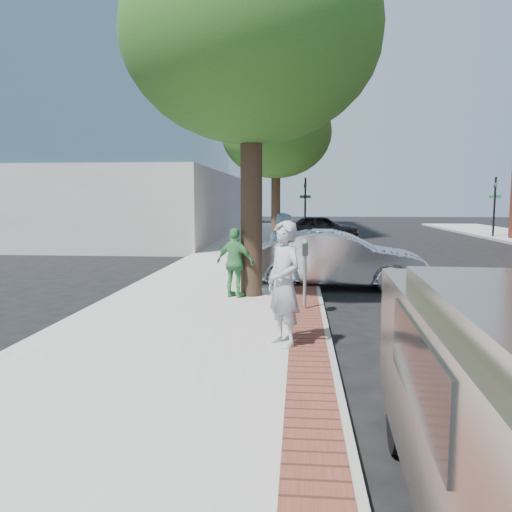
# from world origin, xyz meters

# --- Properties ---
(ground) EXTENTS (120.00, 120.00, 0.00)m
(ground) POSITION_xyz_m (0.00, 0.00, 0.00)
(ground) COLOR black
(ground) RESTS_ON ground
(sidewalk) EXTENTS (5.00, 60.00, 0.15)m
(sidewalk) POSITION_xyz_m (-1.50, 8.00, 0.07)
(sidewalk) COLOR #9E9991
(sidewalk) RESTS_ON ground
(brick_strip) EXTENTS (0.60, 60.00, 0.01)m
(brick_strip) POSITION_xyz_m (0.70, 8.00, 0.15)
(brick_strip) COLOR brown
(brick_strip) RESTS_ON sidewalk
(curb) EXTENTS (0.10, 60.00, 0.15)m
(curb) POSITION_xyz_m (1.05, 8.00, 0.07)
(curb) COLOR gray
(curb) RESTS_ON ground
(office_tower) EXTENTS (18.00, 22.00, 24.00)m
(office_tower) POSITION_xyz_m (-13.00, 22.00, 12.00)
(office_tower) COLOR slate
(office_tower) RESTS_ON ground
(office_base) EXTENTS (18.20, 22.20, 4.00)m
(office_base) POSITION_xyz_m (-13.00, 22.00, 2.00)
(office_base) COLOR gray
(office_base) RESTS_ON ground
(signal_near) EXTENTS (0.70, 0.15, 3.80)m
(signal_near) POSITION_xyz_m (0.90, 22.00, 2.25)
(signal_near) COLOR black
(signal_near) RESTS_ON ground
(signal_far) EXTENTS (0.70, 0.15, 3.80)m
(signal_far) POSITION_xyz_m (12.50, 22.00, 2.25)
(signal_far) COLOR black
(signal_far) RESTS_ON ground
(tree_near) EXTENTS (6.00, 6.00, 8.51)m
(tree_near) POSITION_xyz_m (-0.60, 1.90, 6.17)
(tree_near) COLOR black
(tree_near) RESTS_ON sidewalk
(tree_far) EXTENTS (4.80, 4.80, 7.14)m
(tree_far) POSITION_xyz_m (-0.50, 12.00, 5.30)
(tree_far) COLOR black
(tree_far) RESTS_ON sidewalk
(parking_meter) EXTENTS (0.12, 0.32, 1.47)m
(parking_meter) POSITION_xyz_m (0.67, 0.45, 1.21)
(parking_meter) COLOR gray
(parking_meter) RESTS_ON sidewalk
(person_gray) EXTENTS (0.81, 0.86, 1.98)m
(person_gray) POSITION_xyz_m (0.31, -2.21, 1.14)
(person_gray) COLOR #9B9A9E
(person_gray) RESTS_ON sidewalk
(person_officer) EXTENTS (1.20, 1.14, 1.94)m
(person_officer) POSITION_xyz_m (0.09, 3.51, 1.12)
(person_officer) COLOR #9ACEEE
(person_officer) RESTS_ON sidewalk
(person_green) EXTENTS (1.05, 0.72, 1.65)m
(person_green) POSITION_xyz_m (-0.95, 1.59, 0.97)
(person_green) COLOR #43954E
(person_green) RESTS_ON sidewalk
(sedan_silver) EXTENTS (4.92, 1.98, 1.59)m
(sedan_silver) POSITION_xyz_m (1.60, 3.96, 0.80)
(sedan_silver) COLOR silver
(sedan_silver) RESTS_ON ground
(bg_car) EXTENTS (4.57, 2.10, 1.52)m
(bg_car) POSITION_xyz_m (1.83, 20.11, 0.76)
(bg_car) COLOR black
(bg_car) RESTS_ON ground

